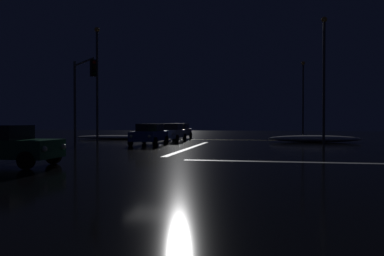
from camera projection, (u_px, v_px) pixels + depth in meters
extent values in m
cube|color=black|center=(157.00, 161.00, 17.21)|extent=(120.00, 120.00, 0.10)
cube|color=white|center=(191.00, 148.00, 25.18)|extent=(0.35, 13.89, 0.01)
cube|color=yellow|center=(214.00, 140.00, 36.57)|extent=(22.00, 0.15, 0.01)
cube|color=white|center=(349.00, 163.00, 15.66)|extent=(13.89, 0.40, 0.01)
ellipsoid|color=white|center=(122.00, 137.00, 37.24)|extent=(9.53, 1.50, 0.41)
ellipsoid|color=white|center=(314.00, 139.00, 31.93)|extent=(7.53, 1.50, 0.58)
cube|color=navy|center=(149.00, 136.00, 28.29)|extent=(1.80, 4.20, 0.70)
cube|color=black|center=(150.00, 127.00, 28.47)|extent=(1.60, 2.00, 0.55)
cylinder|color=black|center=(155.00, 142.00, 26.60)|extent=(0.22, 0.64, 0.64)
cylinder|color=black|center=(131.00, 141.00, 26.94)|extent=(0.22, 0.64, 0.64)
cylinder|color=black|center=(166.00, 140.00, 29.64)|extent=(0.22, 0.64, 0.64)
cylinder|color=black|center=(144.00, 140.00, 29.98)|extent=(0.22, 0.64, 0.64)
sphere|color=#F9EFC6|center=(149.00, 136.00, 26.08)|extent=(0.22, 0.22, 0.22)
sphere|color=#F9EFC6|center=(131.00, 136.00, 26.32)|extent=(0.22, 0.22, 0.22)
cube|color=#B7B7BC|center=(171.00, 134.00, 33.32)|extent=(1.80, 4.20, 0.70)
cube|color=black|center=(171.00, 127.00, 33.51)|extent=(1.60, 2.00, 0.55)
cylinder|color=black|center=(177.00, 139.00, 31.64)|extent=(0.22, 0.64, 0.64)
cylinder|color=black|center=(156.00, 138.00, 31.98)|extent=(0.22, 0.64, 0.64)
cylinder|color=black|center=(185.00, 137.00, 34.68)|extent=(0.22, 0.64, 0.64)
cylinder|color=black|center=(166.00, 137.00, 35.02)|extent=(0.22, 0.64, 0.64)
sphere|color=#F9EFC6|center=(172.00, 134.00, 31.12)|extent=(0.22, 0.22, 0.22)
sphere|color=#F9EFC6|center=(157.00, 134.00, 31.36)|extent=(0.22, 0.22, 0.22)
cube|color=slate|center=(179.00, 132.00, 38.61)|extent=(1.80, 4.20, 0.70)
cube|color=black|center=(179.00, 126.00, 38.80)|extent=(1.60, 2.00, 0.55)
cylinder|color=black|center=(185.00, 136.00, 36.92)|extent=(0.22, 0.64, 0.64)
cylinder|color=black|center=(167.00, 136.00, 37.26)|extent=(0.22, 0.64, 0.64)
cylinder|color=black|center=(191.00, 135.00, 39.97)|extent=(0.22, 0.64, 0.64)
cylinder|color=black|center=(174.00, 135.00, 40.31)|extent=(0.22, 0.64, 0.64)
sphere|color=#F9EFC6|center=(181.00, 132.00, 36.41)|extent=(0.22, 0.22, 0.22)
sphere|color=#F9EFC6|center=(168.00, 132.00, 36.65)|extent=(0.22, 0.22, 0.22)
cube|color=#14512D|center=(4.00, 148.00, 14.75)|extent=(4.20, 1.80, 0.70)
cube|color=black|center=(0.00, 132.00, 14.78)|extent=(2.00, 1.60, 0.55)
cylinder|color=black|center=(53.00, 156.00, 15.35)|extent=(0.64, 0.22, 0.64)
cylinder|color=black|center=(26.00, 160.00, 13.58)|extent=(0.64, 0.22, 0.64)
sphere|color=#F9EFC6|center=(63.00, 147.00, 14.99)|extent=(0.22, 0.22, 0.22)
sphere|color=#F9EFC6|center=(44.00, 149.00, 13.71)|extent=(0.22, 0.22, 0.22)
cylinder|color=#4C4C51|center=(75.00, 104.00, 27.12)|extent=(0.18, 0.18, 6.02)
cylinder|color=#4C4C51|center=(83.00, 62.00, 25.50)|extent=(2.78, 2.78, 0.12)
cube|color=black|center=(93.00, 68.00, 23.93)|extent=(0.46, 0.46, 1.05)
sphere|color=red|center=(94.00, 62.00, 23.80)|extent=(0.22, 0.22, 0.22)
sphere|color=black|center=(94.00, 68.00, 23.80)|extent=(0.22, 0.22, 0.22)
sphere|color=black|center=(94.00, 73.00, 23.81)|extent=(0.22, 0.22, 0.22)
cylinder|color=#424247|center=(97.00, 87.00, 32.34)|extent=(0.20, 0.20, 9.37)
sphere|color=#F9AD47|center=(97.00, 30.00, 32.26)|extent=(0.44, 0.44, 0.44)
cylinder|color=#424247|center=(324.00, 83.00, 28.87)|extent=(0.20, 0.20, 9.30)
sphere|color=#F9AD47|center=(324.00, 19.00, 28.80)|extent=(0.44, 0.44, 0.44)
cylinder|color=#424247|center=(303.00, 101.00, 44.59)|extent=(0.20, 0.20, 8.44)
sphere|color=#F9AD47|center=(303.00, 63.00, 44.53)|extent=(0.44, 0.44, 0.44)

